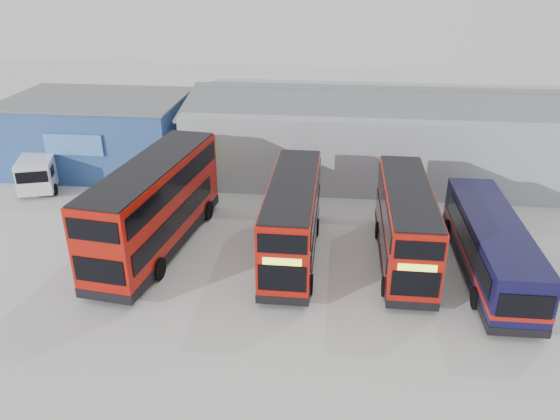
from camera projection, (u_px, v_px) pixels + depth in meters
The scene contains 8 objects.
ground_plane at pixel (254, 329), 22.89m from camera, with size 120.00×120.00×0.00m, color #A9A9A4.
office_block at pixel (100, 133), 39.37m from camera, with size 12.30×8.32×5.12m.
maintenance_shed at pixel (407, 134), 38.98m from camera, with size 30.50×12.00×5.89m.
double_decker_left at pixel (155, 207), 28.19m from camera, with size 4.13×11.61×4.81m.
double_decker_centre at pixel (292, 220), 27.56m from camera, with size 2.53×9.85×4.16m.
double_decker_right at pixel (405, 226), 27.13m from camera, with size 2.46×9.54×4.02m.
single_decker_blue at pixel (490, 248), 26.23m from camera, with size 2.73×10.80×2.91m.
panel_van at pixel (40, 168), 36.49m from camera, with size 3.65×5.67×2.31m.
Camera 1 is at (3.14, -18.36, 14.25)m, focal length 35.00 mm.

